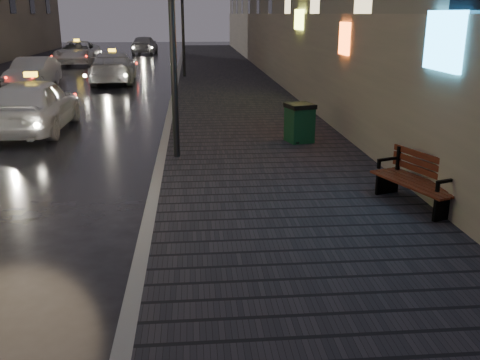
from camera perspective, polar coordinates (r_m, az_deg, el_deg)
The scene contains 11 objects.
ground at distance 6.86m, azimuth -23.93°, elevation -12.13°, with size 120.00×120.00×0.00m, color black.
sidewalk at distance 26.88m, azimuth -1.52°, elevation 10.64°, with size 4.60×58.00×0.15m, color black.
curb at distance 26.84m, azimuth -6.72°, elevation 10.52°, with size 0.20×58.00×0.15m, color slate.
lamp_far at distance 27.65m, azimuth -6.17°, elevation 17.83°, with size 0.36×0.36×5.28m.
bench at distance 9.27m, azimuth 18.55°, elevation -0.04°, with size 1.09×1.76×0.85m.
trash_bin at distance 13.34m, azimuth 6.36°, elevation 6.11°, with size 0.76×0.76×0.95m.
taxi_near at distance 16.18m, azimuth -21.11°, elevation 7.52°, with size 1.81×4.49×1.53m, color white.
car_left_mid at distance 26.02m, azimuth -21.19°, elevation 10.61°, with size 1.42×4.08×1.35m, color #9B9CA3.
taxi_mid at distance 26.95m, azimuth -13.37°, elevation 11.62°, with size 2.05×5.05×1.46m, color silver.
taxi_far at distance 37.78m, azimuth -16.93°, elevation 12.87°, with size 2.45×5.31×1.48m, color silver.
car_far at distance 46.48m, azimuth -10.13°, elevation 14.04°, with size 1.76×4.36×1.49m, color gray.
Camera 1 is at (2.23, -5.64, 3.20)m, focal length 40.00 mm.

